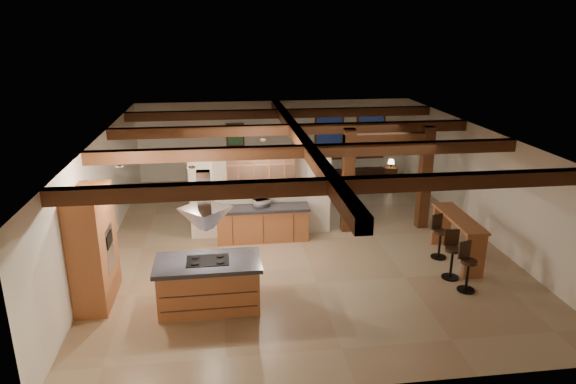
# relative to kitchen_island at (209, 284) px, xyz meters

# --- Properties ---
(ground) EXTENTS (12.00, 12.00, 0.00)m
(ground) POSITION_rel_kitchen_island_xyz_m (2.36, 3.20, -0.53)
(ground) COLOR tan
(ground) RESTS_ON ground
(room_walls) EXTENTS (12.00, 12.00, 12.00)m
(room_walls) POSITION_rel_kitchen_island_xyz_m (2.36, 3.20, 1.25)
(room_walls) COLOR white
(room_walls) RESTS_ON ground
(ceiling_beams) EXTENTS (10.00, 12.00, 0.28)m
(ceiling_beams) POSITION_rel_kitchen_island_xyz_m (2.36, 3.20, 2.23)
(ceiling_beams) COLOR #412510
(ceiling_beams) RESTS_ON room_walls
(timber_posts) EXTENTS (2.50, 0.30, 2.90)m
(timber_posts) POSITION_rel_kitchen_island_xyz_m (4.86, 3.70, 1.23)
(timber_posts) COLOR #412510
(timber_posts) RESTS_ON ground
(partition_wall) EXTENTS (3.80, 0.18, 2.20)m
(partition_wall) POSITION_rel_kitchen_island_xyz_m (1.36, 3.70, 0.57)
(partition_wall) COLOR white
(partition_wall) RESTS_ON ground
(pantry_cabinet) EXTENTS (0.67, 1.60, 2.40)m
(pantry_cabinet) POSITION_rel_kitchen_island_xyz_m (-2.31, 0.60, 0.67)
(pantry_cabinet) COLOR #A15633
(pantry_cabinet) RESTS_ON ground
(back_counter) EXTENTS (2.50, 0.66, 0.94)m
(back_counter) POSITION_rel_kitchen_island_xyz_m (1.36, 3.31, -0.05)
(back_counter) COLOR #A15633
(back_counter) RESTS_ON ground
(upper_display_cabinet) EXTENTS (1.80, 0.36, 0.95)m
(upper_display_cabinet) POSITION_rel_kitchen_island_xyz_m (1.36, 3.51, 1.32)
(upper_display_cabinet) COLOR #A15633
(upper_display_cabinet) RESTS_ON partition_wall
(range_hood) EXTENTS (1.10, 1.10, 1.40)m
(range_hood) POSITION_rel_kitchen_island_xyz_m (-0.00, -0.00, 1.25)
(range_hood) COLOR silver
(range_hood) RESTS_ON room_walls
(back_windows) EXTENTS (2.70, 0.07, 1.70)m
(back_windows) POSITION_rel_kitchen_island_xyz_m (5.16, 9.14, 0.97)
(back_windows) COLOR #412510
(back_windows) RESTS_ON room_walls
(framed_art) EXTENTS (0.65, 0.05, 0.85)m
(framed_art) POSITION_rel_kitchen_island_xyz_m (0.86, 9.14, 1.17)
(framed_art) COLOR #412510
(framed_art) RESTS_ON room_walls
(recessed_cans) EXTENTS (3.16, 2.46, 0.03)m
(recessed_cans) POSITION_rel_kitchen_island_xyz_m (-0.18, 1.27, 2.34)
(recessed_cans) COLOR silver
(recessed_cans) RESTS_ON room_walls
(kitchen_island) EXTENTS (2.13, 1.15, 1.05)m
(kitchen_island) POSITION_rel_kitchen_island_xyz_m (0.00, 0.00, 0.00)
(kitchen_island) COLOR #A15633
(kitchen_island) RESTS_ON ground
(dining_table) EXTENTS (2.17, 1.54, 0.69)m
(dining_table) POSITION_rel_kitchen_island_xyz_m (1.62, 6.40, -0.18)
(dining_table) COLOR #3D180F
(dining_table) RESTS_ON ground
(sofa) EXTENTS (1.97, 0.80, 0.57)m
(sofa) POSITION_rel_kitchen_island_xyz_m (5.50, 8.35, -0.24)
(sofa) COLOR black
(sofa) RESTS_ON ground
(microwave) EXTENTS (0.45, 0.38, 0.21)m
(microwave) POSITION_rel_kitchen_island_xyz_m (1.34, 3.31, 0.52)
(microwave) COLOR #ACACB1
(microwave) RESTS_ON back_counter
(bar_counter) EXTENTS (0.59, 2.16, 1.13)m
(bar_counter) POSITION_rel_kitchen_island_xyz_m (5.97, 1.48, 0.23)
(bar_counter) COLOR #A15633
(bar_counter) RESTS_ON ground
(side_table) EXTENTS (0.54, 0.54, 0.56)m
(side_table) POSITION_rel_kitchen_island_xyz_m (6.47, 8.09, -0.25)
(side_table) COLOR #412510
(side_table) RESTS_ON ground
(table_lamp) EXTENTS (0.25, 0.25, 0.29)m
(table_lamp) POSITION_rel_kitchen_island_xyz_m (6.47, 8.09, 0.23)
(table_lamp) COLOR black
(table_lamp) RESTS_ON side_table
(bar_stool_a) EXTENTS (0.41, 0.42, 1.10)m
(bar_stool_a) POSITION_rel_kitchen_island_xyz_m (5.51, 0.00, 0.03)
(bar_stool_a) COLOR black
(bar_stool_a) RESTS_ON ground
(bar_stool_b) EXTENTS (0.39, 0.40, 1.13)m
(bar_stool_b) POSITION_rel_kitchen_island_xyz_m (5.44, 0.61, 0.04)
(bar_stool_b) COLOR black
(bar_stool_b) RESTS_ON ground
(bar_stool_c) EXTENTS (0.41, 0.42, 1.10)m
(bar_stool_c) POSITION_rel_kitchen_island_xyz_m (5.60, 1.68, 0.03)
(bar_stool_c) COLOR black
(bar_stool_c) RESTS_ON ground
(dining_chairs) EXTENTS (1.88, 1.88, 1.06)m
(dining_chairs) POSITION_rel_kitchen_island_xyz_m (1.62, 6.40, 0.01)
(dining_chairs) COLOR #412510
(dining_chairs) RESTS_ON ground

